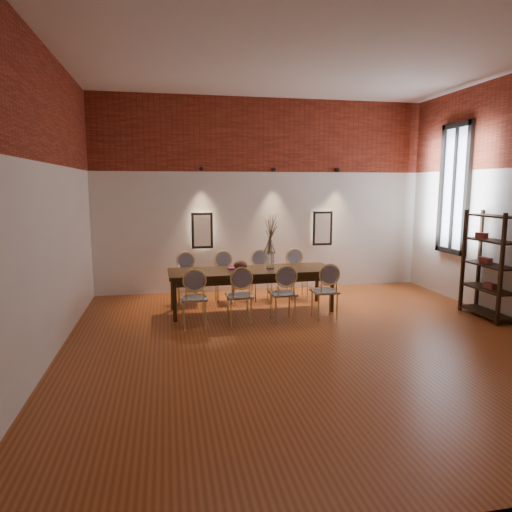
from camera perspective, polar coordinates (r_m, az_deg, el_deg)
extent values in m
cube|color=#9D4C20|center=(6.68, 7.25, -10.75)|extent=(7.00, 7.00, 0.02)
cube|color=silver|center=(6.55, 7.99, 24.62)|extent=(7.00, 7.00, 0.02)
cube|color=silver|center=(9.73, 0.84, 7.51)|extent=(7.00, 0.10, 4.00)
cube|color=silver|center=(3.15, 28.76, 3.82)|extent=(7.00, 0.10, 4.00)
cube|color=silver|center=(6.16, -25.67, 5.93)|extent=(0.10, 7.00, 4.00)
cube|color=maroon|center=(9.71, 0.95, 14.90)|extent=(7.00, 0.02, 1.50)
cube|color=maroon|center=(6.23, -25.82, 17.51)|extent=(0.02, 7.00, 1.50)
cube|color=#FFEAC6|center=(9.49, -6.76, 3.19)|extent=(0.36, 0.06, 0.66)
cube|color=#FFEAC6|center=(10.02, 8.25, 3.45)|extent=(0.36, 0.06, 0.66)
cylinder|color=black|center=(9.42, -6.88, 10.76)|extent=(0.08, 0.10, 0.08)
cylinder|color=black|center=(9.65, 2.20, 10.76)|extent=(0.08, 0.10, 0.08)
cylinder|color=black|center=(10.06, 10.11, 10.56)|extent=(0.08, 0.10, 0.08)
cube|color=silver|center=(9.67, 23.60, 7.67)|extent=(0.02, 0.78, 2.38)
cube|color=black|center=(9.66, 23.50, 7.68)|extent=(0.08, 0.90, 2.50)
cube|color=black|center=(9.66, 23.50, 7.68)|extent=(0.06, 0.06, 2.40)
cube|color=#341F0C|center=(8.14, -0.55, -4.28)|extent=(2.93, 1.01, 0.75)
cylinder|color=silver|center=(8.12, 1.80, -0.54)|extent=(0.14, 0.14, 0.30)
ellipsoid|color=#582A1F|center=(7.96, -1.95, -1.17)|extent=(0.24, 0.24, 0.18)
cube|color=#982688|center=(8.10, -2.55, -1.53)|extent=(0.26, 0.19, 0.03)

